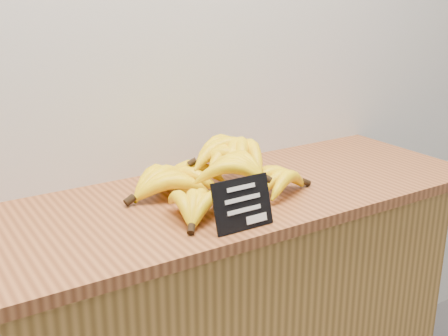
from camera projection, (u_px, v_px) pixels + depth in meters
counter_top at (214, 200)px, 1.49m from camera, size 1.56×0.54×0.03m
chalkboard_sign at (243, 204)px, 1.27m from camera, size 0.15×0.04×0.12m
banana_pile at (215, 172)px, 1.49m from camera, size 0.49×0.39×0.13m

